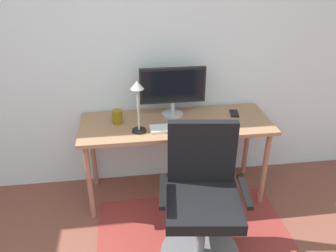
# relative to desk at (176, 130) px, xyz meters

# --- Properties ---
(wall_back) EXTENTS (6.00, 0.10, 2.60)m
(wall_back) POSITION_rel_desk_xyz_m (-0.48, 0.35, 0.66)
(wall_back) COLOR silver
(wall_back) RESTS_ON ground
(area_rug) EXTENTS (1.47, 1.17, 0.01)m
(area_rug) POSITION_rel_desk_xyz_m (0.06, -0.64, -0.63)
(area_rug) COLOR maroon
(area_rug) RESTS_ON ground
(desk) EXTENTS (1.55, 0.56, 0.71)m
(desk) POSITION_rel_desk_xyz_m (0.00, 0.00, 0.00)
(desk) COLOR #9C6F4E
(desk) RESTS_ON ground
(monitor) EXTENTS (0.54, 0.18, 0.41)m
(monitor) POSITION_rel_desk_xyz_m (-0.01, 0.14, 0.32)
(monitor) COLOR #B2B2B7
(monitor) RESTS_ON desk
(keyboard) EXTENTS (0.43, 0.13, 0.02)m
(keyboard) POSITION_rel_desk_xyz_m (-0.01, -0.12, 0.08)
(keyboard) COLOR white
(keyboard) RESTS_ON desk
(computer_mouse) EXTENTS (0.06, 0.10, 0.03)m
(computer_mouse) POSITION_rel_desk_xyz_m (0.29, -0.13, 0.09)
(computer_mouse) COLOR white
(computer_mouse) RESTS_ON desk
(coffee_cup) EXTENTS (0.08, 0.08, 0.11)m
(coffee_cup) POSITION_rel_desk_xyz_m (-0.47, 0.05, 0.13)
(coffee_cup) COLOR #7F6411
(coffee_cup) RESTS_ON desk
(cell_phone) EXTENTS (0.09, 0.15, 0.01)m
(cell_phone) POSITION_rel_desk_xyz_m (0.52, 0.09, 0.08)
(cell_phone) COLOR black
(cell_phone) RESTS_ON desk
(desk_lamp) EXTENTS (0.11, 0.11, 0.41)m
(desk_lamp) POSITION_rel_desk_xyz_m (-0.31, -0.12, 0.36)
(desk_lamp) COLOR black
(desk_lamp) RESTS_ON desk
(office_chair) EXTENTS (0.61, 0.56, 0.98)m
(office_chair) POSITION_rel_desk_xyz_m (0.07, -0.69, -0.24)
(office_chair) COLOR slate
(office_chair) RESTS_ON ground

